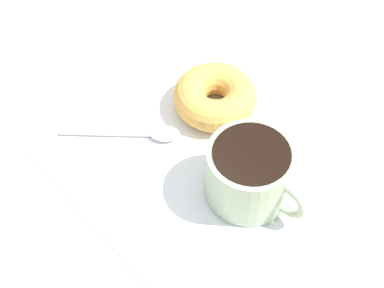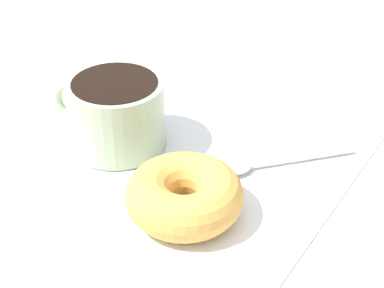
{
  "view_description": "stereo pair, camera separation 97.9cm",
  "coord_description": "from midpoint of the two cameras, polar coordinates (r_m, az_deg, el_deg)",
  "views": [
    {
      "loc": [
        29.47,
        36.34,
        60.56
      ],
      "look_at": [
        -0.61,
        2.68,
        2.3
      ],
      "focal_mm": 60.0,
      "sensor_mm": 36.0,
      "label": 1
    },
    {
      "loc": [
        -43.8,
        -24.04,
        36.77
      ],
      "look_at": [
        -0.61,
        2.68,
        2.3
      ],
      "focal_mm": 60.0,
      "sensor_mm": 36.0,
      "label": 2
    }
  ],
  "objects": [
    {
      "name": "ground_plane",
      "position": [
        0.51,
        -13.56,
        -37.21
      ],
      "size": [
        120.0,
        120.0,
        2.0
      ],
      "primitive_type": "cube",
      "color": "beige"
    },
    {
      "name": "napkin",
      "position": [
        0.49,
        -10.94,
        -39.36
      ],
      "size": [
        29.16,
        29.16,
        0.3
      ],
      "primitive_type": "cube",
      "rotation": [
        0.0,
        0.0,
        -0.01
      ],
      "color": "white",
      "rests_on": "ground_plane"
    },
    {
      "name": "donut",
      "position": [
        0.47,
        -6.2,
        -30.83
      ],
      "size": [
        10.26,
        10.26,
        3.99
      ],
      "primitive_type": "torus",
      "color": "gold",
      "rests_on": "napkin"
    },
    {
      "name": "spoon",
      "position": [
        0.5,
        -18.16,
        -35.18
      ],
      "size": [
        11.41,
        10.93,
        0.9
      ],
      "color": "silver",
      "rests_on": "napkin"
    },
    {
      "name": "coffee_cup",
      "position": [
        0.45,
        -1.58,
        -46.62
      ],
      "size": [
        9.54,
        12.33,
        7.02
      ],
      "color": "#9EB793",
      "rests_on": "napkin"
    }
  ]
}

